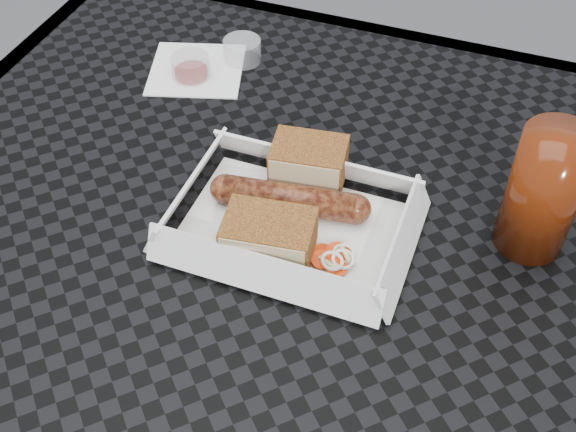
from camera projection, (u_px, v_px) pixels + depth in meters
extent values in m
cube|color=black|center=(235.00, 206.00, 0.79)|extent=(0.80, 0.80, 0.01)
cube|color=black|center=(341.00, 31.00, 1.05)|extent=(0.80, 0.03, 0.03)
cylinder|color=black|center=(149.00, 174.00, 1.37)|extent=(0.03, 0.03, 0.73)
cylinder|color=black|center=(523.00, 274.00, 1.20)|extent=(0.03, 0.03, 0.73)
cube|color=white|center=(291.00, 228.00, 0.75)|extent=(0.22, 0.15, 0.00)
cylinder|color=brown|center=(290.00, 199.00, 0.76)|extent=(0.14, 0.05, 0.03)
sphere|color=brown|center=(356.00, 209.00, 0.75)|extent=(0.03, 0.03, 0.03)
sphere|color=brown|center=(225.00, 189.00, 0.77)|extent=(0.03, 0.03, 0.03)
cube|color=brown|center=(309.00, 163.00, 0.78)|extent=(0.09, 0.07, 0.05)
cube|color=brown|center=(269.00, 237.00, 0.71)|extent=(0.10, 0.07, 0.05)
cylinder|color=#FE400B|center=(332.00, 257.00, 0.72)|extent=(0.02, 0.02, 0.00)
torus|color=white|center=(337.00, 264.00, 0.72)|extent=(0.02, 0.02, 0.00)
cube|color=#B2D17F|center=(343.00, 259.00, 0.72)|extent=(0.02, 0.02, 0.00)
cube|color=white|center=(197.00, 70.00, 0.95)|extent=(0.15, 0.15, 0.00)
cylinder|color=maroon|center=(191.00, 68.00, 0.93)|extent=(0.05, 0.05, 0.03)
cylinder|color=silver|center=(242.00, 50.00, 0.96)|extent=(0.05, 0.05, 0.03)
cylinder|color=#4F1906|center=(543.00, 192.00, 0.69)|extent=(0.07, 0.07, 0.14)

